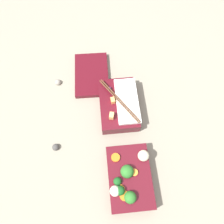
{
  "coord_description": "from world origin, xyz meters",
  "views": [
    {
      "loc": [
        -0.21,
        0.06,
        0.78
      ],
      "look_at": [
        0.11,
        0.03,
        0.05
      ],
      "focal_mm": 35.0,
      "sensor_mm": 36.0,
      "label": 1
    }
  ],
  "objects": [
    {
      "name": "bento_tray_vegetable",
      "position": [
        -0.12,
        -0.01,
        0.03
      ],
      "size": [
        0.21,
        0.14,
        0.08
      ],
      "color": "#510F19",
      "rests_on": "ground_plane"
    },
    {
      "name": "ground_plane",
      "position": [
        0.0,
        0.0,
        0.0
      ],
      "size": [
        3.0,
        3.0,
        0.0
      ],
      "primitive_type": "plane",
      "color": "gray"
    },
    {
      "name": "pebble_0",
      "position": [
        0.28,
        0.24,
        0.01
      ],
      "size": [
        0.03,
        0.03,
        0.03
      ],
      "primitive_type": "sphere",
      "color": "gray",
      "rests_on": "ground_plane"
    },
    {
      "name": "bento_tray_rice",
      "position": [
        0.15,
        -0.01,
        0.03
      ],
      "size": [
        0.21,
        0.14,
        0.07
      ],
      "color": "#510F19",
      "rests_on": "ground_plane"
    },
    {
      "name": "pebble_1",
      "position": [
        0.01,
        0.24,
        0.01
      ],
      "size": [
        0.03,
        0.03,
        0.03
      ],
      "primitive_type": "sphere",
      "color": "#474442",
      "rests_on": "ground_plane"
    },
    {
      "name": "bento_lid",
      "position": [
        0.31,
        0.09,
        0.01
      ],
      "size": [
        0.21,
        0.14,
        0.02
      ],
      "primitive_type": "cube",
      "rotation": [
        0.0,
        0.0,
        -0.03
      ],
      "color": "#510F19",
      "rests_on": "ground_plane"
    }
  ]
}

